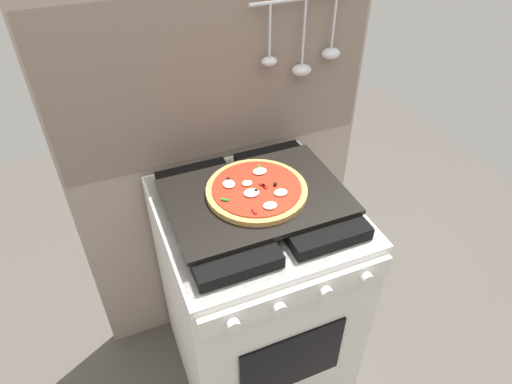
% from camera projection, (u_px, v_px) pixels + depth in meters
% --- Properties ---
extents(ground_plane, '(4.00, 4.00, 0.00)m').
position_uv_depth(ground_plane, '(256.00, 358.00, 1.95)').
color(ground_plane, '#4C4742').
extents(kitchen_backsplash, '(1.10, 0.09, 1.55)m').
position_uv_depth(kitchen_backsplash, '(223.00, 169.00, 1.69)').
color(kitchen_backsplash, gray).
rests_on(kitchen_backsplash, ground_plane).
extents(stove, '(0.60, 0.64, 0.90)m').
position_uv_depth(stove, '(256.00, 292.00, 1.66)').
color(stove, white).
rests_on(stove, ground_plane).
extents(baking_tray, '(0.54, 0.38, 0.02)m').
position_uv_depth(baking_tray, '(256.00, 197.00, 1.37)').
color(baking_tray, black).
rests_on(baking_tray, stove).
extents(pizza_left, '(0.31, 0.31, 0.03)m').
position_uv_depth(pizza_left, '(257.00, 190.00, 1.37)').
color(pizza_left, tan).
rests_on(pizza_left, baking_tray).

